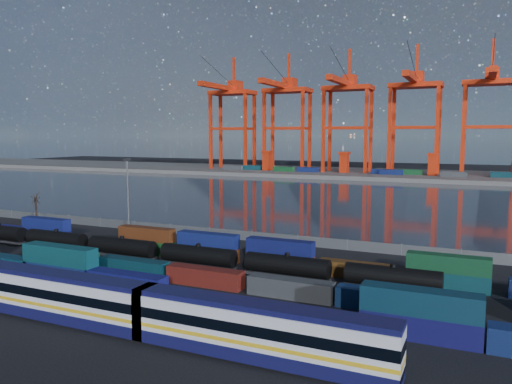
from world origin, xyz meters
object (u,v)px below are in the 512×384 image
at_px(tanker_string, 159,252).
at_px(passenger_train, 55,296).
at_px(bare_tree, 36,209).
at_px(gantry_cranes, 380,97).

bearing_deg(tanker_string, passenger_train, -80.83).
xyz_separation_m(bare_tree, gantry_cranes, (48.14, 179.98, 37.74)).
height_order(passenger_train, bare_tree, bare_tree).
height_order(tanker_string, bare_tree, bare_tree).
distance_m(passenger_train, bare_tree, 69.82).
bearing_deg(bare_tree, gantry_cranes, 75.03).
xyz_separation_m(passenger_train, bare_tree, (-53.30, 45.08, 1.09)).
xyz_separation_m(passenger_train, gantry_cranes, (-5.16, 225.05, 38.83)).
bearing_deg(bare_tree, passenger_train, -40.22).
distance_m(tanker_string, bare_tree, 52.41).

